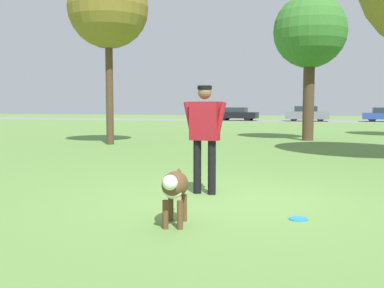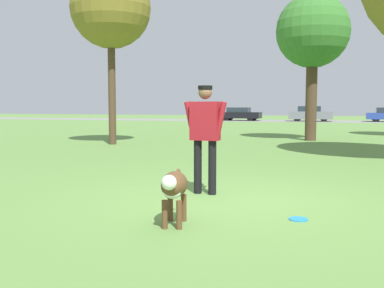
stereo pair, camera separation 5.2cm
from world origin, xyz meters
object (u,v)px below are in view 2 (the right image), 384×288
Objects in this scene: dog at (174,187)px; parked_car_grey at (310,114)px; tree_mid_center at (313,33)px; tree_near_left at (111,9)px; parked_car_black at (240,114)px; person at (205,129)px; frisbee at (298,219)px.

dog is 0.24× the size of parked_car_grey.
dog is at bearing -94.43° from tree_mid_center.
tree_near_left is (-5.90, 10.10, 4.48)m from dog.
dog is 38.31m from parked_car_black.
tree_mid_center reaches higher than person.
parked_car_black is at bearing 90.89° from tree_near_left.
tree_near_left reaches higher than frisbee.
frisbee is 14.11m from tree_mid_center.
tree_near_left reaches higher than person.
frisbee is (1.57, -1.28, -1.05)m from person.
tree_mid_center is 23.81m from parked_car_grey.
dog is 0.15× the size of tree_near_left.
tree_mid_center is at bearing 90.70° from person.
parked_car_black is 6.60m from parked_car_grey.
tree_mid_center reaches higher than parked_car_black.
tree_mid_center is (1.24, 12.13, 3.33)m from person.
parked_car_grey is at bearing 91.79° from frisbee.
tree_mid_center is 8.08m from tree_near_left.
parked_car_black is (-7.75, 37.08, 0.63)m from frisbee.
parked_car_black is (-7.42, 23.67, -3.75)m from tree_mid_center.
dog is 1.65m from frisbee.
parked_car_black is at bearing 177.78° from parked_car_grey.
person is at bearing 140.72° from frisbee.
frisbee is at bearing -75.70° from parked_car_black.
person reaches higher than parked_car_black.
parked_car_black is (-6.18, 35.79, -0.42)m from person.
tree_near_left is 1.60× the size of parked_car_black.
tree_near_left is 1.64× the size of parked_car_grey.
dog is 4.06× the size of frisbee.
parked_car_grey reaches higher than parked_car_black.
frisbee is 37.88m from parked_car_black.
parked_car_black is (-6.33, 37.78, 0.17)m from dog.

